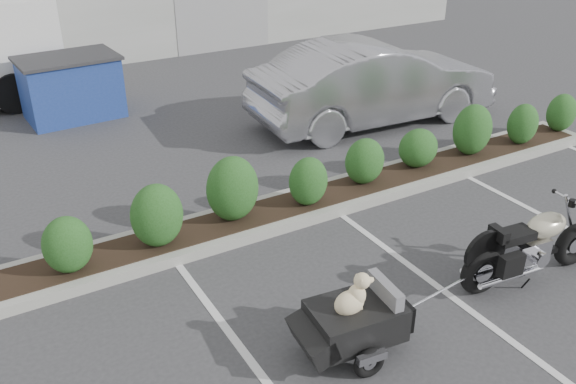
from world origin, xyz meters
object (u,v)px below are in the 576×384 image
sedan (373,82)px  dumpster (71,87)px  motorcycle (533,246)px  pet_trailer (354,320)px

sedan → dumpster: 6.47m
motorcycle → pet_trailer: size_ratio=1.24×
motorcycle → dumpster: (-3.66, 9.19, 0.18)m
pet_trailer → dumpster: (-0.88, 9.17, 0.24)m
motorcycle → dumpster: size_ratio=1.03×
pet_trailer → dumpster: 9.21m
dumpster → pet_trailer: bearing=-87.9°
motorcycle → pet_trailer: (-2.78, 0.02, -0.06)m
sedan → pet_trailer: bearing=144.9°
pet_trailer → dumpster: bearing=101.5°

